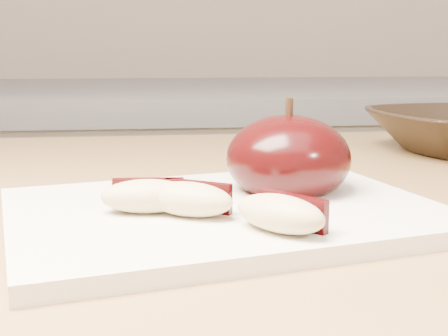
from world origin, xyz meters
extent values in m
cube|color=silver|center=(0.00, 1.20, 0.45)|extent=(2.40, 0.60, 0.90)
cube|color=slate|center=(0.00, 1.20, 0.92)|extent=(2.40, 0.62, 0.04)
cube|color=#A17C46|center=(0.00, 0.50, 0.88)|extent=(1.64, 0.64, 0.04)
cube|color=white|center=(0.06, 0.41, 0.91)|extent=(0.32, 0.26, 0.01)
ellipsoid|color=black|center=(0.11, 0.45, 0.93)|extent=(0.09, 0.09, 0.06)
cylinder|color=black|center=(0.11, 0.45, 0.97)|extent=(0.01, 0.01, 0.01)
ellipsoid|color=beige|center=(0.01, 0.40, 0.92)|extent=(0.06, 0.03, 0.02)
cube|color=black|center=(0.01, 0.41, 0.92)|extent=(0.05, 0.01, 0.02)
ellipsoid|color=beige|center=(0.03, 0.39, 0.92)|extent=(0.06, 0.05, 0.02)
cube|color=black|center=(0.04, 0.40, 0.92)|extent=(0.04, 0.03, 0.02)
ellipsoid|color=beige|center=(0.08, 0.35, 0.92)|extent=(0.06, 0.06, 0.02)
cube|color=black|center=(0.09, 0.36, 0.92)|extent=(0.03, 0.04, 0.02)
camera|label=1|loc=(0.01, 0.01, 1.01)|focal=50.00mm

